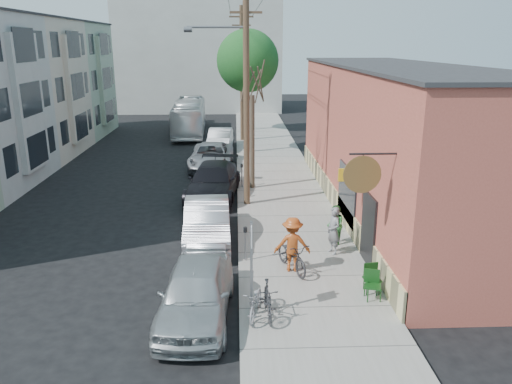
{
  "coord_description": "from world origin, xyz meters",
  "views": [
    {
      "loc": [
        1.97,
        -16.81,
        7.5
      ],
      "look_at": [
        2.78,
        3.19,
        1.5
      ],
      "focal_mm": 35.0,
      "sensor_mm": 36.0,
      "label": 1
    }
  ],
  "objects_px": {
    "tree_bare": "(252,143)",
    "tree_leafy_far": "(245,65)",
    "cyclist": "(292,244)",
    "utility_pole_near": "(245,92)",
    "car_4": "(220,139)",
    "parked_bike_b": "(256,302)",
    "car_2": "(213,181)",
    "car_1": "(207,222)",
    "patron_grey": "(334,231)",
    "patio_chair_b": "(373,286)",
    "patron_green": "(335,225)",
    "parking_meter_near": "(245,238)",
    "parked_bike_a": "(268,300)",
    "car_3": "(211,156)",
    "parking_meter_far": "(242,171)",
    "sign_post": "(251,260)",
    "patio_chair_a": "(372,279)",
    "bus": "(189,117)",
    "car_0": "(196,292)",
    "tree_leafy_mid": "(248,61)"
  },
  "relations": [
    {
      "from": "parking_meter_far",
      "to": "car_4",
      "type": "xyz_separation_m",
      "value": [
        -1.45,
        10.32,
        -0.22
      ]
    },
    {
      "from": "parking_meter_far",
      "to": "car_3",
      "type": "bearing_deg",
      "value": 111.15
    },
    {
      "from": "utility_pole_near",
      "to": "car_2",
      "type": "bearing_deg",
      "value": 136.05
    },
    {
      "from": "car_4",
      "to": "parking_meter_far",
      "type": "bearing_deg",
      "value": -78.61
    },
    {
      "from": "patron_grey",
      "to": "car_3",
      "type": "bearing_deg",
      "value": -179.59
    },
    {
      "from": "parked_bike_a",
      "to": "car_4",
      "type": "relative_size",
      "value": 0.35
    },
    {
      "from": "tree_bare",
      "to": "parked_bike_a",
      "type": "relative_size",
      "value": 2.94
    },
    {
      "from": "utility_pole_near",
      "to": "patio_chair_b",
      "type": "height_order",
      "value": "utility_pole_near"
    },
    {
      "from": "tree_leafy_far",
      "to": "patio_chair_b",
      "type": "bearing_deg",
      "value": -84.03
    },
    {
      "from": "tree_bare",
      "to": "car_1",
      "type": "relative_size",
      "value": 0.98
    },
    {
      "from": "parking_meter_far",
      "to": "patron_grey",
      "type": "height_order",
      "value": "patron_grey"
    },
    {
      "from": "car_1",
      "to": "cyclist",
      "type": "bearing_deg",
      "value": -47.92
    },
    {
      "from": "tree_leafy_far",
      "to": "cyclist",
      "type": "relative_size",
      "value": 4.1
    },
    {
      "from": "parked_bike_a",
      "to": "patron_grey",
      "type": "bearing_deg",
      "value": 55.41
    },
    {
      "from": "patio_chair_b",
      "to": "patron_grey",
      "type": "height_order",
      "value": "patron_grey"
    },
    {
      "from": "patron_green",
      "to": "car_4",
      "type": "bearing_deg",
      "value": -163.04
    },
    {
      "from": "car_2",
      "to": "patio_chair_b",
      "type": "bearing_deg",
      "value": -58.71
    },
    {
      "from": "bus",
      "to": "patio_chair_a",
      "type": "bearing_deg",
      "value": -76.61
    },
    {
      "from": "tree_leafy_far",
      "to": "car_2",
      "type": "distance_m",
      "value": 20.17
    },
    {
      "from": "parking_meter_near",
      "to": "tree_leafy_far",
      "type": "xyz_separation_m",
      "value": [
        0.55,
        27.5,
        4.72
      ]
    },
    {
      "from": "car_3",
      "to": "cyclist",
      "type": "bearing_deg",
      "value": -74.97
    },
    {
      "from": "tree_bare",
      "to": "tree_leafy_far",
      "type": "bearing_deg",
      "value": 90.0
    },
    {
      "from": "tree_leafy_far",
      "to": "patio_chair_b",
      "type": "relative_size",
      "value": 8.71
    },
    {
      "from": "parked_bike_b",
      "to": "parked_bike_a",
      "type": "bearing_deg",
      "value": 5.06
    },
    {
      "from": "utility_pole_near",
      "to": "car_0",
      "type": "distance_m",
      "value": 11.13
    },
    {
      "from": "sign_post",
      "to": "parked_bike_a",
      "type": "height_order",
      "value": "sign_post"
    },
    {
      "from": "patron_green",
      "to": "patron_grey",
      "type": "bearing_deg",
      "value": -12.79
    },
    {
      "from": "car_2",
      "to": "car_4",
      "type": "height_order",
      "value": "car_2"
    },
    {
      "from": "car_2",
      "to": "car_4",
      "type": "relative_size",
      "value": 1.24
    },
    {
      "from": "parking_meter_near",
      "to": "car_4",
      "type": "xyz_separation_m",
      "value": [
        -1.45,
        19.72,
        -0.22
      ]
    },
    {
      "from": "sign_post",
      "to": "patron_green",
      "type": "distance_m",
      "value": 6.09
    },
    {
      "from": "cyclist",
      "to": "parked_bike_b",
      "type": "height_order",
      "value": "cyclist"
    },
    {
      "from": "car_4",
      "to": "bus",
      "type": "distance_m",
      "value": 7.4
    },
    {
      "from": "utility_pole_near",
      "to": "car_4",
      "type": "xyz_separation_m",
      "value": [
        -1.59,
        13.23,
        -4.64
      ]
    },
    {
      "from": "parking_meter_far",
      "to": "car_3",
      "type": "relative_size",
      "value": 0.23
    },
    {
      "from": "sign_post",
      "to": "patio_chair_a",
      "type": "distance_m",
      "value": 4.09
    },
    {
      "from": "car_1",
      "to": "patron_grey",
      "type": "bearing_deg",
      "value": -22.64
    },
    {
      "from": "patio_chair_b",
      "to": "cyclist",
      "type": "distance_m",
      "value": 3.06
    },
    {
      "from": "car_1",
      "to": "car_4",
      "type": "xyz_separation_m",
      "value": [
        0.0,
        17.54,
        -0.05
      ]
    },
    {
      "from": "patio_chair_b",
      "to": "patron_green",
      "type": "relative_size",
      "value": 0.58
    },
    {
      "from": "patron_green",
      "to": "car_3",
      "type": "bearing_deg",
      "value": -155.56
    },
    {
      "from": "patio_chair_b",
      "to": "patron_green",
      "type": "height_order",
      "value": "patron_green"
    },
    {
      "from": "patron_grey",
      "to": "tree_leafy_mid",
      "type": "bearing_deg",
      "value": 168.64
    },
    {
      "from": "bus",
      "to": "car_4",
      "type": "bearing_deg",
      "value": -69.8
    },
    {
      "from": "sign_post",
      "to": "car_2",
      "type": "bearing_deg",
      "value": 97.55
    },
    {
      "from": "tree_leafy_mid",
      "to": "car_3",
      "type": "xyz_separation_m",
      "value": [
        -2.39,
        -4.15,
        -5.57
      ]
    },
    {
      "from": "car_0",
      "to": "car_2",
      "type": "bearing_deg",
      "value": 93.27
    },
    {
      "from": "utility_pole_near",
      "to": "car_3",
      "type": "bearing_deg",
      "value": 104.48
    },
    {
      "from": "utility_pole_near",
      "to": "patron_green",
      "type": "relative_size",
      "value": 6.55
    },
    {
      "from": "patron_grey",
      "to": "cyclist",
      "type": "xyz_separation_m",
      "value": [
        -1.64,
        -1.34,
        0.06
      ]
    }
  ]
}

